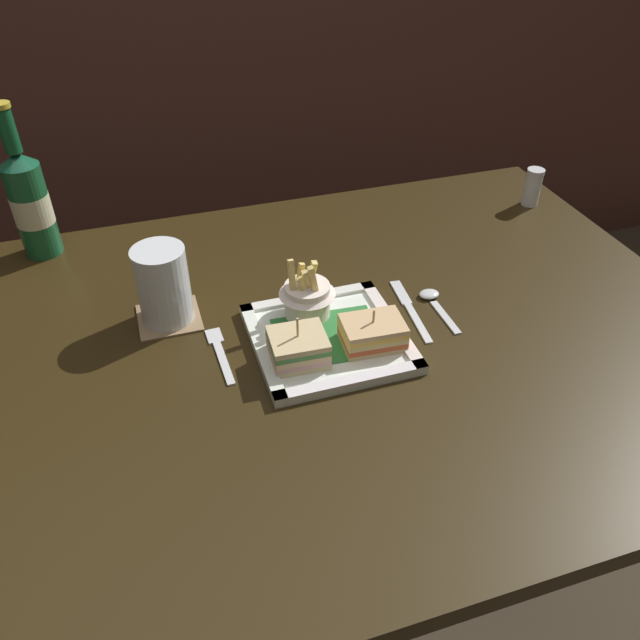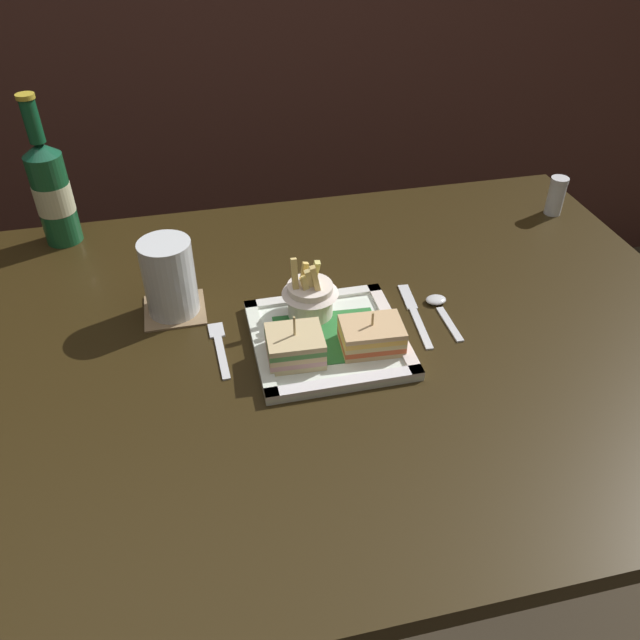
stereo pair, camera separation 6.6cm
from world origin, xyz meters
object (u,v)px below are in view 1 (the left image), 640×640
Objects in this scene: sandwich_half_left at (298,347)px; salt_shaker at (532,189)px; water_glass at (164,289)px; beer_bottle at (30,202)px; fork at (220,352)px; spoon at (433,300)px; knife at (409,307)px; fries_cup at (307,294)px; square_plate at (328,338)px; dining_table at (312,386)px; sandwich_half_right at (373,333)px.

salt_shaker is (0.62, 0.34, 0.00)m from sandwich_half_left.
beer_bottle is at bearing 125.05° from water_glass.
spoon is at bearing 2.99° from fork.
sandwich_half_left is 0.59m from beer_bottle.
water_glass is at bearing -167.73° from salt_shaker.
spoon is at bearing 17.29° from sandwich_half_left.
beer_bottle is 1.00m from salt_shaker.
knife is (0.32, 0.02, 0.00)m from fork.
square_plate is at bearing -77.15° from fries_cup.
water_glass is at bearing 161.63° from fries_cup.
salt_shaker is (0.58, 0.29, 0.14)m from dining_table.
sandwich_half_left reaches higher than square_plate.
beer_bottle is 2.08× the size of fork.
water_glass reaches higher than knife.
fries_cup is at bearing -156.96° from salt_shaker.
water_glass is (-0.23, 0.14, 0.05)m from square_plate.
water_glass reaches higher than spoon.
dining_table is 0.29m from water_glass.
water_glass reaches higher than salt_shaker.
fries_cup is at bearing -18.37° from water_glass.
dining_table is 0.17m from sandwich_half_right.
water_glass reaches higher than dining_table.
beer_bottle is at bearing 149.42° from spoon.
sandwich_half_right is 0.13m from knife.
salt_shaker reaches higher than spoon.
sandwich_half_right is at bearing -30.67° from water_glass.
water_glass is at bearing 134.96° from sandwich_half_left.
sandwich_half_right is 0.80× the size of spoon.
salt_shaker is at bearing 21.21° from fork.
square_plate is 1.33× the size of knife.
fork is at bearing 170.94° from square_plate.
square_plate reaches higher than knife.
square_plate is at bearing 31.03° from sandwich_half_left.
fork is at bearing -59.95° from water_glass.
sandwich_half_right reaches higher than square_plate.
beer_bottle reaches higher than fries_cup.
spoon is (0.63, -0.37, -0.10)m from beer_bottle.
beer_bottle is (-0.43, 0.42, 0.10)m from square_plate.
salt_shaker is at bearing 33.61° from knife.
fries_cup is (-0.07, 0.10, 0.02)m from sandwich_half_right.
fork is at bearing -56.28° from beer_bottle.
fries_cup is at bearing 66.13° from sandwich_half_left.
beer_bottle is at bearing 123.72° from fork.
sandwich_half_left is at bearing -50.86° from beer_bottle.
water_glass is (-0.17, 0.17, 0.03)m from sandwich_half_left.
sandwich_half_right reaches higher than dining_table.
square_plate is 0.61m from beer_bottle.
sandwich_half_left is 0.28m from spoon.
sandwich_half_right is 0.92× the size of fries_cup.
sandwich_half_left is 0.89× the size of sandwich_half_right.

